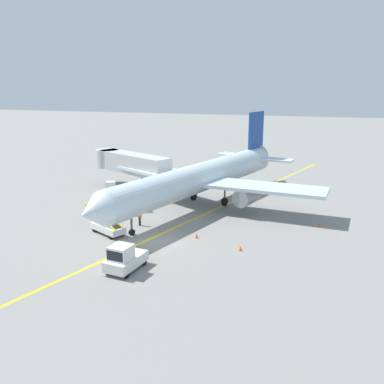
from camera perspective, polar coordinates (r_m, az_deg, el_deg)
The scene contains 14 objects.
ground_plane at distance 39.05m, azimuth -4.86°, elevation -6.64°, with size 300.00×300.00×0.00m, color gray.
taxi_line_yellow at distance 43.22m, azimuth -1.49°, elevation -4.45°, with size 0.30×80.00×0.01m, color yellow.
airliner at distance 49.06m, azimuth 1.38°, elevation 2.02°, with size 27.67×34.45×10.10m.
jet_bridge at distance 57.91m, azimuth -8.69°, elevation 3.93°, with size 12.69×7.88×4.85m.
pushback_tug at distance 33.29m, azimuth -9.06°, elevation -8.80°, with size 2.39×3.83×2.20m.
baggage_tug_near_wing at distance 53.78m, azimuth -10.51°, elevation 0.17°, with size 2.69×1.99×2.10m.
belt_loader_forward_hold at distance 41.43m, azimuth -11.31°, elevation -4.46°, with size 5.01×3.44×2.59m.
belt_loader_aft_hold at distance 49.32m, azimuth -7.03°, elevation -1.19°, with size 3.49×4.99×2.59m.
ground_crew_marshaller at distance 43.12m, azimuth -7.03°, elevation -3.34°, with size 0.36×0.24×1.70m.
safety_cone_nose_left at distance 45.14m, azimuth -9.54°, elevation -3.53°, with size 0.36×0.36×0.44m, color orange.
safety_cone_nose_right at distance 44.81m, azimuth 16.79°, elevation -4.10°, with size 0.36×0.36×0.44m, color orange.
safety_cone_wingtip_left at distance 37.09m, azimuth 6.47°, elevation -7.50°, with size 0.36×0.36×0.44m, color orange.
safety_cone_wingtip_right at distance 39.70m, azimuth 0.60°, elevation -5.88°, with size 0.36×0.36×0.44m, color orange.
safety_cone_tail_area at distance 53.41m, azimuth -3.78°, elevation -0.50°, with size 0.36×0.36×0.44m, color orange.
Camera 1 is at (13.62, -33.76, 14.13)m, focal length 39.78 mm.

